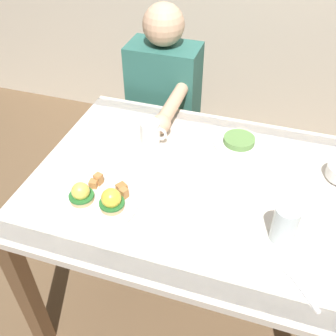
{
  "coord_description": "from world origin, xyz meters",
  "views": [
    {
      "loc": [
        0.2,
        -1.01,
        1.69
      ],
      "look_at": [
        -0.12,
        0.0,
        0.78
      ],
      "focal_mm": 41.72,
      "sensor_mm": 36.0,
      "label": 1
    }
  ],
  "objects_px": {
    "fork": "(299,285)",
    "water_glass_near": "(284,226)",
    "coffee_mug": "(151,132)",
    "diner_person": "(163,105)",
    "dining_table": "(198,204)",
    "eggs_benedict_plate": "(99,200)",
    "side_plate": "(239,142)"
  },
  "relations": [
    {
      "from": "fork",
      "to": "water_glass_near",
      "type": "height_order",
      "value": "water_glass_near"
    },
    {
      "from": "coffee_mug",
      "to": "fork",
      "type": "relative_size",
      "value": 0.85
    },
    {
      "from": "eggs_benedict_plate",
      "to": "water_glass_near",
      "type": "relative_size",
      "value": 2.13
    },
    {
      "from": "eggs_benedict_plate",
      "to": "side_plate",
      "type": "relative_size",
      "value": 1.35
    },
    {
      "from": "fork",
      "to": "diner_person",
      "type": "height_order",
      "value": "diner_person"
    },
    {
      "from": "coffee_mug",
      "to": "diner_person",
      "type": "relative_size",
      "value": 0.1
    },
    {
      "from": "eggs_benedict_plate",
      "to": "side_plate",
      "type": "distance_m",
      "value": 0.61
    },
    {
      "from": "coffee_mug",
      "to": "eggs_benedict_plate",
      "type": "bearing_deg",
      "value": -96.9
    },
    {
      "from": "coffee_mug",
      "to": "diner_person",
      "type": "bearing_deg",
      "value": 102.02
    },
    {
      "from": "coffee_mug",
      "to": "fork",
      "type": "distance_m",
      "value": 0.79
    },
    {
      "from": "dining_table",
      "to": "water_glass_near",
      "type": "bearing_deg",
      "value": -28.59
    },
    {
      "from": "eggs_benedict_plate",
      "to": "diner_person",
      "type": "distance_m",
      "value": 0.82
    },
    {
      "from": "eggs_benedict_plate",
      "to": "coffee_mug",
      "type": "height_order",
      "value": "coffee_mug"
    },
    {
      "from": "eggs_benedict_plate",
      "to": "fork",
      "type": "relative_size",
      "value": 2.06
    },
    {
      "from": "dining_table",
      "to": "side_plate",
      "type": "relative_size",
      "value": 6.0
    },
    {
      "from": "coffee_mug",
      "to": "water_glass_near",
      "type": "xyz_separation_m",
      "value": [
        0.55,
        -0.34,
        0.01
      ]
    },
    {
      "from": "dining_table",
      "to": "eggs_benedict_plate",
      "type": "height_order",
      "value": "eggs_benedict_plate"
    },
    {
      "from": "diner_person",
      "to": "coffee_mug",
      "type": "bearing_deg",
      "value": -77.98
    },
    {
      "from": "side_plate",
      "to": "diner_person",
      "type": "distance_m",
      "value": 0.55
    },
    {
      "from": "coffee_mug",
      "to": "side_plate",
      "type": "distance_m",
      "value": 0.35
    },
    {
      "from": "dining_table",
      "to": "diner_person",
      "type": "height_order",
      "value": "diner_person"
    },
    {
      "from": "diner_person",
      "to": "water_glass_near",
      "type": "bearing_deg",
      "value": -50.13
    },
    {
      "from": "diner_person",
      "to": "fork",
      "type": "bearing_deg",
      "value": -52.75
    },
    {
      "from": "dining_table",
      "to": "eggs_benedict_plate",
      "type": "bearing_deg",
      "value": -145.04
    },
    {
      "from": "dining_table",
      "to": "fork",
      "type": "relative_size",
      "value": 9.16
    },
    {
      "from": "eggs_benedict_plate",
      "to": "side_plate",
      "type": "bearing_deg",
      "value": 50.66
    },
    {
      "from": "coffee_mug",
      "to": "side_plate",
      "type": "xyz_separation_m",
      "value": [
        0.34,
        0.09,
        -0.04
      ]
    },
    {
      "from": "dining_table",
      "to": "side_plate",
      "type": "distance_m",
      "value": 0.31
    },
    {
      "from": "diner_person",
      "to": "dining_table",
      "type": "bearing_deg",
      "value": -60.62
    },
    {
      "from": "eggs_benedict_plate",
      "to": "diner_person",
      "type": "relative_size",
      "value": 0.24
    },
    {
      "from": "fork",
      "to": "side_plate",
      "type": "bearing_deg",
      "value": 114.69
    },
    {
      "from": "side_plate",
      "to": "diner_person",
      "type": "relative_size",
      "value": 0.18
    }
  ]
}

